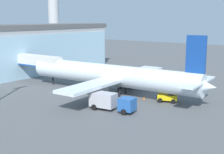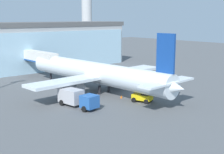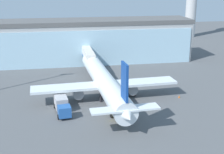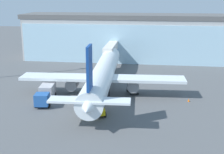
{
  "view_description": "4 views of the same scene",
  "coord_description": "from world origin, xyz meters",
  "px_view_note": "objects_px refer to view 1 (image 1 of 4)",
  "views": [
    {
      "loc": [
        -47.95,
        -27.83,
        14.07
      ],
      "look_at": [
        -1.22,
        6.91,
        3.07
      ],
      "focal_mm": 50.0,
      "sensor_mm": 36.0,
      "label": 1
    },
    {
      "loc": [
        -37.65,
        -38.88,
        13.79
      ],
      "look_at": [
        0.84,
        4.93,
        2.6
      ],
      "focal_mm": 50.0,
      "sensor_mm": 36.0,
      "label": 2
    },
    {
      "loc": [
        -11.1,
        -54.09,
        23.47
      ],
      "look_at": [
        0.17,
        8.55,
        3.7
      ],
      "focal_mm": 50.0,
      "sensor_mm": 36.0,
      "label": 3
    },
    {
      "loc": [
        7.16,
        -48.48,
        17.96
      ],
      "look_at": [
        -0.34,
        7.47,
        2.8
      ],
      "focal_mm": 50.0,
      "sensor_mm": 36.0,
      "label": 4
    }
  ],
  "objects_px": {
    "control_tower": "(53,6)",
    "safety_cone_nose": "(144,98)",
    "safety_cone_wingtip": "(164,81)",
    "catering_truck": "(111,101)",
    "airplane": "(112,76)",
    "baggage_cart": "(126,86)",
    "jet_bridge": "(35,61)",
    "pushback_tug": "(168,96)"
  },
  "relations": [
    {
      "from": "jet_bridge",
      "to": "control_tower",
      "type": "height_order",
      "value": "control_tower"
    },
    {
      "from": "control_tower",
      "to": "safety_cone_nose",
      "type": "relative_size",
      "value": 58.66
    },
    {
      "from": "control_tower",
      "to": "airplane",
      "type": "bearing_deg",
      "value": -125.64
    },
    {
      "from": "catering_truck",
      "to": "pushback_tug",
      "type": "xyz_separation_m",
      "value": [
        9.86,
        -4.86,
        -0.49
      ]
    },
    {
      "from": "baggage_cart",
      "to": "safety_cone_nose",
      "type": "relative_size",
      "value": 5.79
    },
    {
      "from": "jet_bridge",
      "to": "safety_cone_wingtip",
      "type": "bearing_deg",
      "value": -145.41
    },
    {
      "from": "jet_bridge",
      "to": "airplane",
      "type": "distance_m",
      "value": 20.67
    },
    {
      "from": "safety_cone_nose",
      "to": "safety_cone_wingtip",
      "type": "relative_size",
      "value": 1.0
    },
    {
      "from": "airplane",
      "to": "baggage_cart",
      "type": "distance_m",
      "value": 6.26
    },
    {
      "from": "control_tower",
      "to": "pushback_tug",
      "type": "distance_m",
      "value": 92.81
    },
    {
      "from": "control_tower",
      "to": "safety_cone_nose",
      "type": "height_order",
      "value": "control_tower"
    },
    {
      "from": "jet_bridge",
      "to": "safety_cone_nose",
      "type": "xyz_separation_m",
      "value": [
        1.2,
        -27.53,
        -4.4
      ]
    },
    {
      "from": "safety_cone_nose",
      "to": "jet_bridge",
      "type": "bearing_deg",
      "value": 92.51
    },
    {
      "from": "jet_bridge",
      "to": "pushback_tug",
      "type": "xyz_separation_m",
      "value": [
        2.21,
        -31.7,
        -3.7
      ]
    },
    {
      "from": "control_tower",
      "to": "jet_bridge",
      "type": "bearing_deg",
      "value": -136.73
    },
    {
      "from": "airplane",
      "to": "catering_truck",
      "type": "bearing_deg",
      "value": 122.26
    },
    {
      "from": "control_tower",
      "to": "catering_truck",
      "type": "xyz_separation_m",
      "value": [
        -56.8,
        -73.09,
        -17.79
      ]
    },
    {
      "from": "control_tower",
      "to": "safety_cone_wingtip",
      "type": "height_order",
      "value": "control_tower"
    },
    {
      "from": "control_tower",
      "to": "safety_cone_nose",
      "type": "distance_m",
      "value": 90.01
    },
    {
      "from": "baggage_cart",
      "to": "pushback_tug",
      "type": "distance_m",
      "value": 12.45
    },
    {
      "from": "control_tower",
      "to": "catering_truck",
      "type": "distance_m",
      "value": 94.26
    },
    {
      "from": "pushback_tug",
      "to": "jet_bridge",
      "type": "bearing_deg",
      "value": -15.25
    },
    {
      "from": "control_tower",
      "to": "pushback_tug",
      "type": "xyz_separation_m",
      "value": [
        -46.93,
        -77.96,
        -18.28
      ]
    },
    {
      "from": "jet_bridge",
      "to": "airplane",
      "type": "relative_size",
      "value": 0.38
    },
    {
      "from": "jet_bridge",
      "to": "airplane",
      "type": "height_order",
      "value": "airplane"
    },
    {
      "from": "safety_cone_wingtip",
      "to": "safety_cone_nose",
      "type": "bearing_deg",
      "value": -165.43
    },
    {
      "from": "airplane",
      "to": "catering_truck",
      "type": "relative_size",
      "value": 5.24
    },
    {
      "from": "jet_bridge",
      "to": "baggage_cart",
      "type": "xyz_separation_m",
      "value": [
        6.68,
        -20.1,
        -4.18
      ]
    },
    {
      "from": "jet_bridge",
      "to": "baggage_cart",
      "type": "height_order",
      "value": "jet_bridge"
    },
    {
      "from": "baggage_cart",
      "to": "safety_cone_wingtip",
      "type": "xyz_separation_m",
      "value": [
        9.9,
        -3.43,
        -0.23
      ]
    },
    {
      "from": "baggage_cart",
      "to": "airplane",
      "type": "bearing_deg",
      "value": -105.25
    },
    {
      "from": "pushback_tug",
      "to": "safety_cone_wingtip",
      "type": "xyz_separation_m",
      "value": [
        14.38,
        8.17,
        -0.7
      ]
    },
    {
      "from": "catering_truck",
      "to": "control_tower",
      "type": "bearing_deg",
      "value": 135.29
    },
    {
      "from": "pushback_tug",
      "to": "safety_cone_nose",
      "type": "distance_m",
      "value": 4.35
    },
    {
      "from": "catering_truck",
      "to": "safety_cone_wingtip",
      "type": "xyz_separation_m",
      "value": [
        24.24,
        3.31,
        -1.19
      ]
    },
    {
      "from": "jet_bridge",
      "to": "control_tower",
      "type": "bearing_deg",
      "value": -47.32
    },
    {
      "from": "catering_truck",
      "to": "jet_bridge",
      "type": "bearing_deg",
      "value": 157.21
    },
    {
      "from": "safety_cone_wingtip",
      "to": "control_tower",
      "type": "bearing_deg",
      "value": 64.99
    },
    {
      "from": "control_tower",
      "to": "safety_cone_wingtip",
      "type": "relative_size",
      "value": 58.66
    },
    {
      "from": "safety_cone_wingtip",
      "to": "catering_truck",
      "type": "bearing_deg",
      "value": -172.23
    },
    {
      "from": "catering_truck",
      "to": "safety_cone_wingtip",
      "type": "height_order",
      "value": "catering_truck"
    },
    {
      "from": "safety_cone_wingtip",
      "to": "airplane",
      "type": "bearing_deg",
      "value": 169.21
    }
  ]
}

